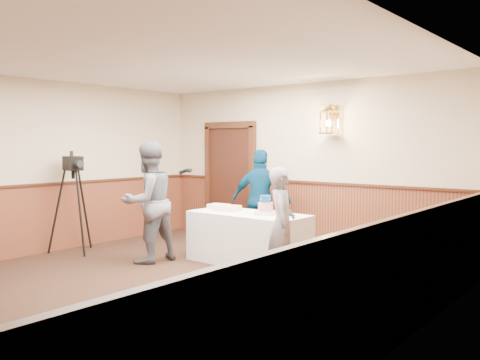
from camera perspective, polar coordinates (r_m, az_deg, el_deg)
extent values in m
plane|color=black|center=(6.35, -10.39, -12.15)|extent=(7.00, 7.00, 0.00)
cube|color=beige|center=(8.79, 7.10, 1.63)|extent=(6.00, 0.02, 2.80)
cube|color=beige|center=(8.62, -23.60, 1.28)|extent=(0.02, 7.00, 2.80)
cube|color=beige|center=(4.30, 16.35, -0.95)|extent=(0.02, 7.00, 2.80)
cube|color=white|center=(6.19, -10.73, 13.61)|extent=(6.00, 7.00, 0.02)
cube|color=#4F2916|center=(8.85, 6.98, -3.88)|extent=(5.98, 0.04, 1.10)
cube|color=#4F2916|center=(8.68, -23.39, -4.34)|extent=(0.04, 6.98, 1.10)
cube|color=#4F2916|center=(4.46, 15.89, -11.90)|extent=(0.04, 6.98, 1.10)
cube|color=#411F11|center=(8.78, 6.96, -0.20)|extent=(5.98, 0.07, 0.04)
cube|color=black|center=(9.71, -1.11, -0.19)|extent=(1.00, 0.06, 2.10)
cube|color=white|center=(7.56, 0.96, -6.55)|extent=(1.80, 0.80, 0.75)
cube|color=beige|center=(7.33, 2.88, -3.70)|extent=(0.35, 0.35, 0.05)
cylinder|color=red|center=(7.32, 2.88, -3.00)|extent=(0.22, 0.22, 0.13)
cylinder|color=#174796|center=(7.31, 2.89, -2.13)|extent=(0.15, 0.15, 0.10)
cube|color=#DCD183|center=(7.76, -1.51, -3.18)|extent=(0.45, 0.38, 0.08)
cube|color=#9FE2A0|center=(8.05, -2.40, -2.95)|extent=(0.31, 0.26, 0.07)
imported|color=#5A5C65|center=(7.69, -10.26, -2.45)|extent=(0.76, 0.93, 1.81)
cylinder|color=black|center=(6.79, -6.27, 1.00)|extent=(0.23, 0.10, 0.09)
sphere|color=black|center=(6.68, -5.72, 1.17)|extent=(0.08, 0.08, 0.08)
imported|color=gray|center=(6.67, 4.71, -4.86)|extent=(0.59, 0.64, 1.47)
imported|color=navy|center=(8.43, 2.40, -2.25)|extent=(1.07, 0.77, 1.68)
cube|color=black|center=(8.62, -18.26, 1.79)|extent=(0.42, 0.29, 0.23)
cylinder|color=black|center=(8.38, -17.66, 1.75)|extent=(0.17, 0.14, 0.12)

